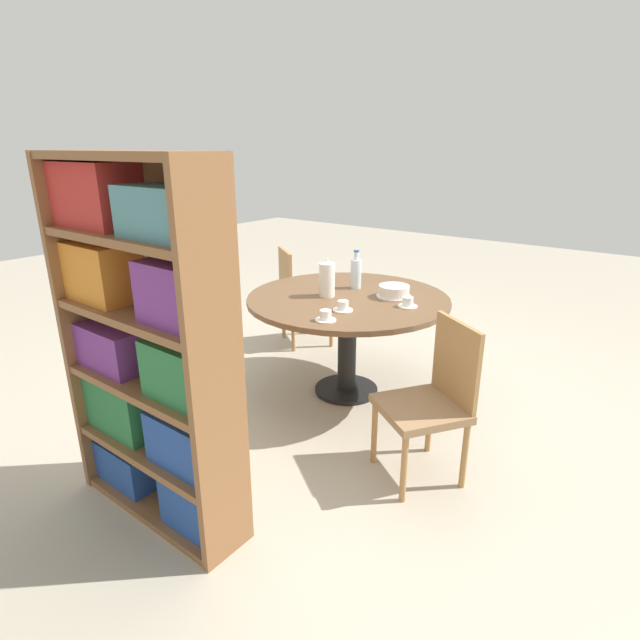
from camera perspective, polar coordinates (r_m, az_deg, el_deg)
The scene contains 11 objects.
ground_plane at distance 3.82m, azimuth 3.01°, elevation -8.11°, with size 14.00×14.00×0.00m, color #B2A893.
dining_table at distance 3.57m, azimuth 3.18°, elevation 0.91°, with size 1.43×1.43×0.75m.
chair_a at distance 2.79m, azimuth 12.63°, elevation -8.68°, with size 0.58×0.58×0.89m.
chair_b at distance 4.57m, azimuth -2.32°, elevation 2.90°, with size 0.58×0.58×0.89m.
bookshelf at distance 2.42m, azimuth -19.01°, elevation -3.45°, with size 1.01×0.28×1.73m.
coffee_pot at distance 3.51m, azimuth 0.80°, elevation 4.75°, with size 0.11×0.11×0.27m.
water_bottle at distance 3.73m, azimuth 4.13°, elevation 5.40°, with size 0.08×0.08×0.29m.
cake_main at distance 3.54m, azimuth 8.45°, elevation 3.24°, with size 0.24×0.24×0.09m.
cup_a at distance 3.22m, azimuth 2.63°, elevation 1.53°, with size 0.13×0.13×0.07m.
cup_b at distance 3.03m, azimuth 0.64°, elevation 0.41°, with size 0.13×0.13×0.07m.
cup_c at distance 3.34m, azimuth 9.99°, elevation 1.95°, with size 0.13×0.13×0.07m.
Camera 1 is at (-1.90, 2.81, 1.75)m, focal length 28.00 mm.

